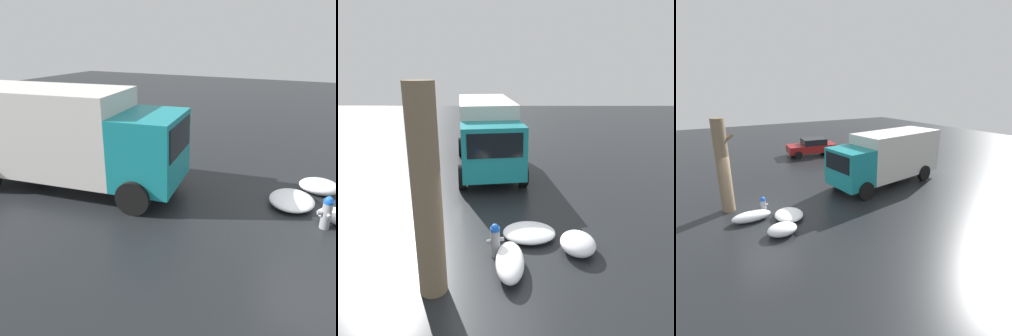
% 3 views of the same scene
% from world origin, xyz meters
% --- Properties ---
extents(ground_plane, '(60.00, 60.00, 0.00)m').
position_xyz_m(ground_plane, '(0.00, 0.00, 0.00)').
color(ground_plane, black).
extents(fire_hydrant, '(0.33, 0.43, 0.83)m').
position_xyz_m(fire_hydrant, '(0.00, 0.00, 0.42)').
color(fire_hydrant, gray).
rests_on(fire_hydrant, ground_plane).
extents(tree_trunk, '(0.83, 0.55, 4.09)m').
position_xyz_m(tree_trunk, '(-1.25, 1.19, 2.06)').
color(tree_trunk, '#7F6B51').
rests_on(tree_trunk, ground_plane).
extents(delivery_truck, '(7.09, 3.25, 2.89)m').
position_xyz_m(delivery_truck, '(7.21, 0.59, 1.59)').
color(delivery_truck, teal).
rests_on(delivery_truck, ground_plane).
extents(snow_pile_by_hydrant, '(1.55, 0.63, 0.42)m').
position_xyz_m(snow_pile_by_hydrant, '(-0.58, -0.34, 0.21)').
color(snow_pile_by_hydrant, white).
rests_on(snow_pile_by_hydrant, ground_plane).
extents(snow_pile_curbside, '(1.10, 0.84, 0.42)m').
position_xyz_m(snow_pile_curbside, '(0.20, -1.99, 0.21)').
color(snow_pile_curbside, white).
rests_on(snow_pile_curbside, ground_plane).
extents(snow_pile_by_tree, '(1.16, 1.37, 0.31)m').
position_xyz_m(snow_pile_by_tree, '(0.83, -0.86, 0.15)').
color(snow_pile_by_tree, white).
rests_on(snow_pile_by_tree, ground_plane).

